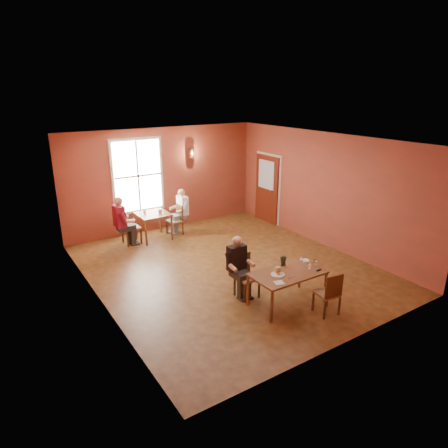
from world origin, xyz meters
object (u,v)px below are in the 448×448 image
chair_empty (327,293)px  chair_diner_maroon (131,227)px  chair_diner_main (247,277)px  diner_white (175,214)px  main_table (287,288)px  second_table (154,226)px  diner_maroon (130,220)px  diner_main (248,270)px  chair_diner_white (174,220)px

chair_empty → chair_diner_maroon: 5.72m
chair_diner_main → diner_white: bearing=-95.9°
main_table → second_table: second_table is taller
diner_maroon → diner_main: bearing=12.7°
diner_white → diner_maroon: size_ratio=0.94×
chair_diner_white → chair_diner_maroon: size_ratio=0.90×
diner_main → main_table: bearing=128.9°
main_table → second_table: size_ratio=1.71×
chair_diner_maroon → diner_maroon: bearing=-90.0°
diner_main → diner_maroon: size_ratio=0.92×
chair_diner_main → second_table: 4.12m
diner_main → chair_diner_white: size_ratio=1.41×
chair_diner_main → diner_main: bearing=90.0°
main_table → diner_white: 4.77m
chair_diner_main → diner_main: 0.17m
main_table → diner_maroon: bearing=106.8°
chair_empty → second_table: (-1.15, 5.43, -0.06)m
chair_diner_main → chair_diner_maroon: size_ratio=0.93×
chair_diner_main → chair_empty: size_ratio=1.04×
main_table → chair_diner_main: 0.83m
chair_diner_main → main_table: bearing=127.6°
chair_diner_maroon → chair_diner_white: bearing=90.0°
main_table → chair_diner_maroon: bearing=106.4°
second_table → chair_diner_main: bearing=-86.5°
main_table → chair_empty: bearing=-59.7°
second_table → diner_maroon: (-0.68, 0.00, 0.29)m
second_table → diner_maroon: 0.74m
chair_diner_white → diner_main: bearing=174.5°
chair_empty → diner_maroon: (-1.83, 5.43, 0.24)m
main_table → second_table: 4.82m
chair_diner_main → chair_empty: 1.60m
second_table → chair_diner_white: size_ratio=0.97×
diner_main → chair_empty: 1.58m
chair_diner_white → chair_diner_maroon: bearing=90.0°
main_table → diner_maroon: (-1.43, 4.76, 0.33)m
second_table → chair_empty: bearing=-78.1°
chair_empty → chair_diner_maroon: (-1.80, 5.43, 0.05)m
diner_main → second_table: size_ratio=1.45×
diner_main → second_table: 4.15m
chair_empty → chair_diner_white: 5.45m
chair_empty → diner_main: bearing=132.2°
main_table → diner_main: diner_main is taller
diner_main → chair_diner_main: bearing=-90.0°
main_table → diner_white: bearing=90.9°
second_table → diner_maroon: size_ratio=0.63×
chair_empty → second_table: chair_empty is taller
second_table → diner_maroon: bearing=180.0°
diner_maroon → main_table: bearing=16.8°
diner_main → chair_diner_white: bearing=-95.5°
diner_main → diner_maroon: 4.24m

